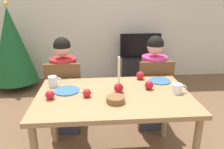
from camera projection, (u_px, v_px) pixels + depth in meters
The scene contains 20 objects.
back_wall at pixel (102, 13), 4.27m from camera, with size 6.40×0.10×2.60m, color beige.
dining_table at pixel (114, 102), 2.04m from camera, with size 1.40×0.90×0.75m.
chair_left at pixel (65, 93), 2.62m from camera, with size 0.40×0.40×0.90m.
chair_right at pixel (153, 90), 2.70m from camera, with size 0.40×0.40×0.90m.
person_left_child at pixel (65, 87), 2.63m from camera, with size 0.30×0.30×1.17m.
person_right_child at pixel (153, 85), 2.71m from camera, with size 0.30×0.30×1.17m.
tv_stand at pixel (139, 69), 4.40m from camera, with size 0.64×0.40×0.48m, color black.
tv at pixel (140, 46), 4.24m from camera, with size 0.79×0.05×0.46m.
christmas_tree at pixel (12, 45), 3.84m from camera, with size 0.79×0.79×1.53m.
candle_centerpiece at pixel (119, 86), 2.02m from camera, with size 0.09×0.09×0.34m.
plate_left at pixel (67, 91), 2.07m from camera, with size 0.24×0.24×0.01m, color teal.
plate_right at pixel (160, 81), 2.31m from camera, with size 0.22×0.22×0.01m, color teal.
mug_left at pixel (53, 81), 2.17m from camera, with size 0.13×0.08×0.10m.
mug_right at pixel (177, 89), 2.02m from camera, with size 0.13×0.09×0.09m.
fork_left at pixel (85, 92), 2.05m from camera, with size 0.18×0.01×0.01m, color silver.
bowl_walnuts at pixel (116, 99), 1.85m from camera, with size 0.16×0.16×0.05m, color brown.
apple_near_candle at pixel (87, 93), 1.94m from camera, with size 0.08×0.08×0.08m, color red.
apple_by_left_plate at pixel (140, 75), 2.36m from camera, with size 0.09×0.09×0.09m, color red.
apple_by_right_mug at pixel (149, 85), 2.10m from camera, with size 0.08×0.08×0.08m, color #B51422.
apple_far_edge at pixel (50, 95), 1.90m from camera, with size 0.08×0.08×0.08m, color red.
Camera 1 is at (-0.17, -1.83, 1.58)m, focal length 35.37 mm.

